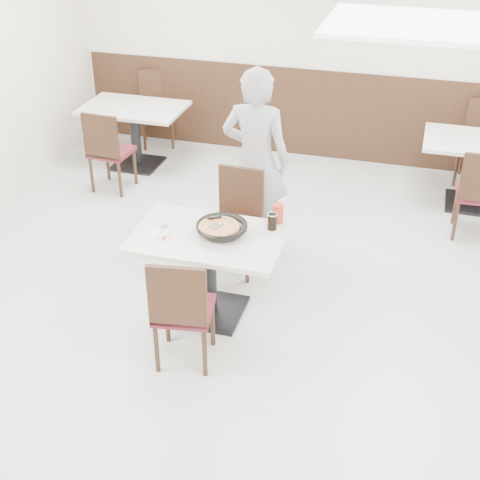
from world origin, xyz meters
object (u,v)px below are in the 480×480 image
(main_table, at_px, (209,275))
(bg_chair_right_far, at_px, (479,145))
(bg_chair_left_far, at_px, (157,110))
(red_cup, at_px, (278,213))
(pizza_pan, at_px, (222,229))
(pizza, at_px, (219,229))
(chair_far, at_px, (235,224))
(side_plate, at_px, (159,232))
(bg_table_left, at_px, (136,136))
(diner_person, at_px, (256,160))
(bg_table_right, at_px, (477,174))
(chair_near, at_px, (184,307))
(bg_chair_left_near, at_px, (111,150))
(cola_glass, at_px, (272,222))
(bg_chair_right_near, at_px, (479,192))

(main_table, relative_size, bg_chair_right_far, 1.26)
(bg_chair_left_far, bearing_deg, red_cup, 104.62)
(pizza_pan, relative_size, pizza, 0.99)
(chair_far, height_order, pizza_pan, chair_far)
(side_plate, bearing_deg, red_cup, 27.17)
(bg_table_left, bearing_deg, main_table, -55.34)
(diner_person, xyz_separation_m, bg_table_right, (2.08, 1.44, -0.51))
(side_plate, relative_size, bg_table_left, 0.14)
(chair_far, bearing_deg, chair_near, 92.09)
(bg_table_right, relative_size, bg_chair_right_far, 1.26)
(side_plate, height_order, bg_chair_right_far, bg_chair_right_far)
(diner_person, distance_m, bg_table_left, 2.41)
(pizza_pan, xyz_separation_m, bg_chair_left_far, (-1.92, 3.28, -0.32))
(bg_table_left, bearing_deg, red_cup, -44.62)
(pizza_pan, relative_size, side_plate, 1.83)
(pizza, bearing_deg, bg_chair_left_near, 134.32)
(side_plate, bearing_deg, diner_person, 71.17)
(bg_table_right, xyz_separation_m, bg_chair_right_far, (0.01, 0.59, 0.10))
(main_table, xyz_separation_m, diner_person, (0.06, 1.23, 0.51))
(side_plate, height_order, cola_glass, cola_glass)
(pizza, relative_size, red_cup, 1.99)
(chair_near, relative_size, pizza_pan, 3.02)
(red_cup, relative_size, bg_chair_right_far, 0.17)
(main_table, relative_size, diner_person, 0.68)
(chair_far, xyz_separation_m, diner_person, (0.05, 0.53, 0.41))
(pizza_pan, relative_size, red_cup, 1.96)
(main_table, xyz_separation_m, pizza_pan, (0.10, 0.06, 0.42))
(red_cup, height_order, diner_person, diner_person)
(bg_chair_left_far, bearing_deg, side_plate, 89.63)
(cola_glass, xyz_separation_m, bg_chair_right_far, (1.69, 3.02, -0.34))
(chair_near, distance_m, pizza, 0.72)
(red_cup, bearing_deg, bg_chair_right_far, 59.94)
(cola_glass, xyz_separation_m, bg_chair_left_far, (-2.29, 3.09, -0.34))
(bg_table_left, relative_size, bg_table_right, 1.00)
(side_plate, relative_size, bg_table_right, 0.14)
(chair_near, distance_m, side_plate, 0.72)
(chair_far, relative_size, red_cup, 5.94)
(main_table, bearing_deg, pizza, 14.82)
(cola_glass, bearing_deg, bg_chair_left_far, 126.47)
(pizza_pan, height_order, bg_chair_right_near, bg_chair_right_near)
(diner_person, height_order, bg_chair_left_far, diner_person)
(chair_near, xyz_separation_m, side_plate, (-0.40, 0.53, 0.28))
(cola_glass, distance_m, bg_table_right, 2.99)
(bg_chair_left_near, distance_m, bg_chair_right_far, 4.17)
(red_cup, bearing_deg, chair_near, -115.74)
(main_table, distance_m, chair_near, 0.62)
(diner_person, bearing_deg, pizza_pan, 92.27)
(chair_far, bearing_deg, red_cup, 146.24)
(bg_chair_left_near, bearing_deg, red_cup, -31.08)
(chair_far, relative_size, bg_chair_right_near, 1.00)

